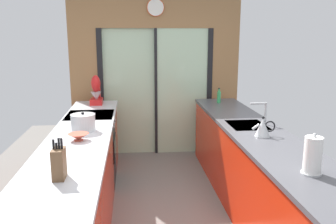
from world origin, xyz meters
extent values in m
cube|color=slate|center=(0.00, 0.60, -0.01)|extent=(5.04, 7.60, 0.02)
cube|color=olive|center=(0.00, 2.40, 2.35)|extent=(2.64, 0.08, 0.70)
cube|color=#B2D1AD|center=(-0.42, 2.42, 1.00)|extent=(0.80, 0.02, 2.00)
cube|color=#B2D1AD|center=(0.42, 2.38, 1.00)|extent=(0.80, 0.02, 2.00)
cube|color=black|center=(-0.86, 2.40, 1.00)|extent=(0.08, 0.10, 2.00)
cube|color=black|center=(0.86, 2.40, 1.00)|extent=(0.08, 0.10, 2.00)
cube|color=black|center=(0.00, 2.40, 1.00)|extent=(0.04, 0.10, 2.00)
cube|color=olive|center=(-1.11, 2.40, 1.00)|extent=(0.42, 0.08, 2.00)
cube|color=olive|center=(1.11, 2.40, 1.00)|extent=(0.42, 0.08, 2.00)
cylinder|color=white|center=(0.00, 2.34, 2.30)|extent=(0.24, 0.03, 0.24)
torus|color=#DB4C23|center=(0.00, 2.34, 2.30)|extent=(0.26, 0.02, 0.26)
cube|color=red|center=(-0.91, -0.33, 0.44)|extent=(0.58, 2.55, 0.88)
cube|color=red|center=(-0.91, 1.88, 0.44)|extent=(0.58, 0.65, 0.88)
cube|color=#BCBCC1|center=(-0.91, 0.30, 0.90)|extent=(0.62, 3.80, 0.04)
cube|color=red|center=(0.91, 0.30, 0.44)|extent=(0.58, 3.80, 0.88)
cube|color=#4C4C51|center=(0.91, 0.30, 0.90)|extent=(0.62, 3.80, 0.04)
cube|color=#B7BABC|center=(0.89, 0.55, 0.90)|extent=(0.40, 0.48, 0.05)
cylinder|color=#B7BABC|center=(1.09, 0.55, 1.05)|extent=(0.02, 0.02, 0.25)
cylinder|color=#B7BABC|center=(1.00, 0.55, 1.16)|extent=(0.18, 0.02, 0.02)
cube|color=black|center=(-0.91, 1.25, 0.44)|extent=(0.58, 0.60, 0.88)
cube|color=black|center=(-0.61, 1.25, 0.48)|extent=(0.01, 0.48, 0.28)
cube|color=black|center=(-0.91, 1.25, 0.91)|extent=(0.58, 0.60, 0.03)
cylinder|color=#B7BABC|center=(-0.61, 1.07, 0.80)|extent=(0.02, 0.04, 0.04)
cylinder|color=#B7BABC|center=(-0.61, 1.25, 0.80)|extent=(0.02, 0.04, 0.04)
cylinder|color=#B7BABC|center=(-0.61, 1.43, 0.80)|extent=(0.02, 0.04, 0.04)
cylinder|color=#BC4C38|center=(-0.89, 0.14, 0.92)|extent=(0.09, 0.09, 0.01)
cone|color=#BC4C38|center=(-0.89, 0.14, 0.96)|extent=(0.19, 0.19, 0.06)
cube|color=brown|center=(-0.89, -0.76, 1.03)|extent=(0.08, 0.14, 0.22)
cylinder|color=black|center=(-0.92, -0.76, 1.16)|extent=(0.02, 0.02, 0.08)
cylinder|color=black|center=(-0.90, -0.76, 1.15)|extent=(0.02, 0.02, 0.05)
cylinder|color=black|center=(-0.88, -0.76, 1.17)|extent=(0.02, 0.02, 0.09)
cylinder|color=black|center=(-0.86, -0.76, 1.17)|extent=(0.02, 0.02, 0.09)
cube|color=red|center=(-0.89, 1.94, 0.96)|extent=(0.17, 0.26, 0.08)
cube|color=red|center=(-0.89, 2.04, 1.10)|extent=(0.10, 0.08, 0.20)
ellipsoid|color=red|center=(-0.89, 1.93, 1.22)|extent=(0.13, 0.12, 0.24)
cone|color=#B7BABC|center=(-0.89, 1.91, 1.04)|extent=(0.15, 0.15, 0.13)
cylinder|color=#B7BABC|center=(-0.89, 0.49, 1.00)|extent=(0.25, 0.25, 0.16)
cylinder|color=#B7BABC|center=(-0.89, 0.49, 1.09)|extent=(0.25, 0.25, 0.01)
sphere|color=black|center=(-0.89, 0.49, 1.11)|extent=(0.03, 0.03, 0.03)
cone|color=#B7BABC|center=(0.89, 0.10, 1.01)|extent=(0.15, 0.15, 0.18)
sphere|color=black|center=(0.89, 0.10, 1.11)|extent=(0.03, 0.03, 0.03)
cylinder|color=#B7BABC|center=(0.82, 0.10, 1.02)|extent=(0.08, 0.02, 0.07)
torus|color=black|center=(0.96, 0.10, 1.02)|extent=(0.11, 0.01, 0.11)
cylinder|color=#339E56|center=(0.89, 1.85, 1.00)|extent=(0.05, 0.05, 0.17)
cylinder|color=#339E56|center=(0.89, 1.85, 1.11)|extent=(0.02, 0.02, 0.04)
cylinder|color=black|center=(0.89, 1.85, 1.13)|extent=(0.03, 0.03, 0.01)
cylinder|color=#B7BABC|center=(0.89, -0.86, 0.93)|extent=(0.15, 0.15, 0.01)
cylinder|color=white|center=(0.89, -0.86, 1.06)|extent=(0.13, 0.13, 0.26)
sphere|color=#B7BABC|center=(0.89, -0.86, 1.21)|extent=(0.03, 0.03, 0.03)
camera|label=1|loc=(-0.38, -3.10, 1.89)|focal=37.38mm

